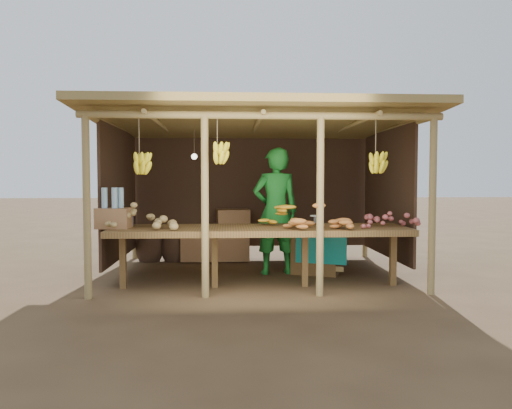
{
  "coord_description": "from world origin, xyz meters",
  "views": [
    {
      "loc": [
        -0.42,
        -7.51,
        1.44
      ],
      "look_at": [
        0.0,
        0.0,
        1.05
      ],
      "focal_mm": 35.0,
      "sensor_mm": 36.0,
      "label": 1
    }
  ],
  "objects": [
    {
      "name": "potato_heap",
      "position": [
        -1.55,
        -1.1,
        0.98
      ],
      "size": [
        1.09,
        0.89,
        0.36
      ],
      "primitive_type": null,
      "rotation": [
        0.0,
        0.0,
        -0.4
      ],
      "color": "#9F8652",
      "rests_on": "counter"
    },
    {
      "name": "ground",
      "position": [
        0.0,
        0.0,
        0.0
      ],
      "size": [
        60.0,
        60.0,
        0.0
      ],
      "primitive_type": "plane",
      "color": "brown",
      "rests_on": "ground"
    },
    {
      "name": "tarp_crate",
      "position": [
        0.93,
        -0.0,
        0.37
      ],
      "size": [
        0.95,
        0.89,
        0.9
      ],
      "color": "brown",
      "rests_on": "ground"
    },
    {
      "name": "tomato_basin",
      "position": [
        -1.9,
        -0.66,
        0.88
      ],
      "size": [
        0.38,
        0.38,
        0.2
      ],
      "rotation": [
        0.0,
        0.0,
        -0.05
      ],
      "color": "navy",
      "rests_on": "counter"
    },
    {
      "name": "stall_structure",
      "position": [
        -0.01,
        -0.12,
        1.91
      ],
      "size": [
        4.7,
        3.5,
        2.43
      ],
      "color": "#9A824F",
      "rests_on": "ground"
    },
    {
      "name": "counter",
      "position": [
        0.0,
        -0.95,
        0.74
      ],
      "size": [
        3.9,
        1.05,
        0.8
      ],
      "color": "brown",
      "rests_on": "ground"
    },
    {
      "name": "bottle_box",
      "position": [
        -1.9,
        -0.99,
        1.0
      ],
      "size": [
        0.44,
        0.35,
        0.53
      ],
      "color": "#8B603E",
      "rests_on": "counter"
    },
    {
      "name": "sweet_potato_heap",
      "position": [
        0.74,
        -1.23,
        0.98
      ],
      "size": [
        1.0,
        0.8,
        0.35
      ],
      "primitive_type": null,
      "rotation": [
        0.0,
        0.0,
        -0.38
      ],
      "color": "#B1692D",
      "rests_on": "counter"
    },
    {
      "name": "banana_pile",
      "position": [
        0.31,
        -0.65,
        0.97
      ],
      "size": [
        0.69,
        0.52,
        0.35
      ],
      "primitive_type": null,
      "rotation": [
        0.0,
        0.0,
        -0.29
      ],
      "color": "gold",
      "rests_on": "counter"
    },
    {
      "name": "vendor",
      "position": [
        0.29,
        -0.05,
        0.95
      ],
      "size": [
        0.75,
        0.54,
        1.9
      ],
      "primitive_type": "imported",
      "rotation": [
        0.0,
        0.0,
        3.27
      ],
      "color": "#1B7C29",
      "rests_on": "ground"
    },
    {
      "name": "burlap_sacks",
      "position": [
        -1.57,
        1.2,
        0.28
      ],
      "size": [
        0.91,
        0.48,
        0.64
      ],
      "color": "#412B1E",
      "rests_on": "ground"
    },
    {
      "name": "onion_heap",
      "position": [
        1.71,
        -1.01,
        0.98
      ],
      "size": [
        0.96,
        0.79,
        0.36
      ],
      "primitive_type": null,
      "rotation": [
        0.0,
        0.0,
        0.41
      ],
      "color": "#B7595A",
      "rests_on": "counter"
    },
    {
      "name": "carton_stack",
      "position": [
        -0.54,
        1.14,
        0.39
      ],
      "size": [
        1.17,
        0.45,
        0.88
      ],
      "color": "#8B603E",
      "rests_on": "ground"
    }
  ]
}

